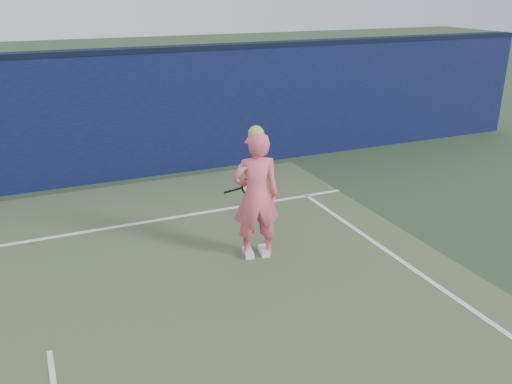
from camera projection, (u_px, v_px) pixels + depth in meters
name	position (u px, v px, depth m)	size (l,w,h in m)	color
backstop_wall	(19.00, 127.00, 10.14)	(24.00, 0.40, 2.50)	#0C0D35
wall_cap	(8.00, 56.00, 9.68)	(24.00, 0.42, 0.10)	black
player	(256.00, 195.00, 7.66)	(0.75, 0.56, 1.95)	#F25E76
racket	(249.00, 187.00, 8.03)	(0.52, 0.23, 0.30)	black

